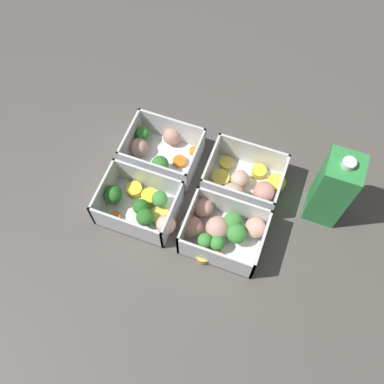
{
  "coord_description": "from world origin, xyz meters",
  "views": [
    {
      "loc": [
        0.14,
        -0.38,
        0.86
      ],
      "look_at": [
        0.0,
        0.0,
        0.03
      ],
      "focal_mm": 42.0,
      "sensor_mm": 36.0,
      "label": 1
    }
  ],
  "objects_px": {
    "container_near_right": "(221,230)",
    "container_far_right": "(244,184)",
    "container_far_left": "(160,150)",
    "juice_carton": "(332,189)",
    "container_near_left": "(142,206)"
  },
  "relations": [
    {
      "from": "container_near_left",
      "to": "container_far_right",
      "type": "height_order",
      "value": "same"
    },
    {
      "from": "container_near_left",
      "to": "container_far_right",
      "type": "xyz_separation_m",
      "value": [
        0.18,
        0.12,
        -0.0
      ]
    },
    {
      "from": "container_near_left",
      "to": "juice_carton",
      "type": "height_order",
      "value": "juice_carton"
    },
    {
      "from": "container_near_right",
      "to": "juice_carton",
      "type": "height_order",
      "value": "juice_carton"
    },
    {
      "from": "container_near_right",
      "to": "container_far_right",
      "type": "xyz_separation_m",
      "value": [
        0.01,
        0.11,
        -0.0
      ]
    },
    {
      "from": "container_near_right",
      "to": "container_near_left",
      "type": "bearing_deg",
      "value": -177.55
    },
    {
      "from": "container_far_left",
      "to": "container_far_right",
      "type": "xyz_separation_m",
      "value": [
        0.2,
        -0.02,
        -0.0
      ]
    },
    {
      "from": "container_near_right",
      "to": "container_far_right",
      "type": "relative_size",
      "value": 0.99
    },
    {
      "from": "container_far_right",
      "to": "juice_carton",
      "type": "relative_size",
      "value": 0.89
    },
    {
      "from": "container_far_left",
      "to": "juice_carton",
      "type": "bearing_deg",
      "value": -0.63
    },
    {
      "from": "container_near_right",
      "to": "container_far_left",
      "type": "distance_m",
      "value": 0.22
    },
    {
      "from": "container_far_left",
      "to": "container_far_right",
      "type": "relative_size",
      "value": 0.88
    },
    {
      "from": "container_near_left",
      "to": "juice_carton",
      "type": "relative_size",
      "value": 0.84
    },
    {
      "from": "container_near_right",
      "to": "container_far_right",
      "type": "bearing_deg",
      "value": 83.59
    },
    {
      "from": "container_near_left",
      "to": "container_near_right",
      "type": "bearing_deg",
      "value": 2.45
    }
  ]
}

